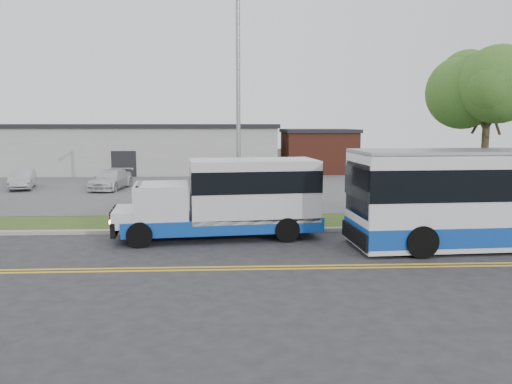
{
  "coord_description": "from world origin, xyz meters",
  "views": [
    {
      "loc": [
        2.68,
        -18.75,
        4.37
      ],
      "look_at": [
        3.69,
        1.44,
        1.6
      ],
      "focal_mm": 35.0,
      "sensor_mm": 36.0,
      "label": 1
    }
  ],
  "objects": [
    {
      "name": "lane_line_north",
      "position": [
        0.0,
        -3.85,
        0.01
      ],
      "size": [
        70.0,
        0.12,
        0.01
      ],
      "primitive_type": "cube",
      "color": "gold",
      "rests_on": "ground"
    },
    {
      "name": "parked_car_b",
      "position": [
        -5.22,
        14.26,
        0.74
      ],
      "size": [
        2.43,
        4.63,
        1.28
      ],
      "primitive_type": "imported",
      "rotation": [
        0.0,
        0.0,
        -0.15
      ],
      "color": "silver",
      "rests_on": "parking_lot"
    },
    {
      "name": "streetlight_near",
      "position": [
        3.0,
        2.73,
        5.23
      ],
      "size": [
        0.35,
        1.53,
        9.5
      ],
      "color": "gray",
      "rests_on": "verge"
    },
    {
      "name": "shuttle_bus",
      "position": [
        2.75,
        0.31,
        1.61
      ],
      "size": [
        8.07,
        3.39,
        3.01
      ],
      "rotation": [
        0.0,
        0.0,
        0.11
      ],
      "color": "#0E3D9E",
      "rests_on": "ground"
    },
    {
      "name": "brick_wing",
      "position": [
        10.5,
        26.0,
        1.96
      ],
      "size": [
        6.3,
        7.3,
        3.9
      ],
      "color": "brown",
      "rests_on": "ground"
    },
    {
      "name": "tree_east",
      "position": [
        14.0,
        3.0,
        6.2
      ],
      "size": [
        5.2,
        5.2,
        8.33
      ],
      "color": "#382C1E",
      "rests_on": "verge"
    },
    {
      "name": "commercial_building",
      "position": [
        -6.0,
        27.0,
        2.18
      ],
      "size": [
        25.4,
        10.4,
        4.35
      ],
      "color": "#9E9E99",
      "rests_on": "ground"
    },
    {
      "name": "parking_lot",
      "position": [
        0.0,
        17.0,
        0.05
      ],
      "size": [
        80.0,
        25.0,
        0.1
      ],
      "primitive_type": "cube",
      "color": "#4C4C4F",
      "rests_on": "ground"
    },
    {
      "name": "ground",
      "position": [
        0.0,
        0.0,
        0.0
      ],
      "size": [
        140.0,
        140.0,
        0.0
      ],
      "primitive_type": "plane",
      "color": "#28282B",
      "rests_on": "ground"
    },
    {
      "name": "curb",
      "position": [
        0.0,
        1.1,
        0.07
      ],
      "size": [
        80.0,
        0.3,
        0.15
      ],
      "primitive_type": "cube",
      "color": "#9E9B93",
      "rests_on": "ground"
    },
    {
      "name": "lane_line_south",
      "position": [
        0.0,
        -4.15,
        0.01
      ],
      "size": [
        70.0,
        0.12,
        0.01
      ],
      "primitive_type": "cube",
      "color": "gold",
      "rests_on": "ground"
    },
    {
      "name": "verge",
      "position": [
        0.0,
        2.9,
        0.05
      ],
      "size": [
        80.0,
        3.3,
        0.1
      ],
      "primitive_type": "cube",
      "color": "#314A18",
      "rests_on": "ground"
    },
    {
      "name": "parked_car_a",
      "position": [
        -11.14,
        14.77,
        0.73
      ],
      "size": [
        2.28,
        4.07,
        1.27
      ],
      "primitive_type": "imported",
      "rotation": [
        0.0,
        0.0,
        0.26
      ],
      "color": "#A7A9AE",
      "rests_on": "parking_lot"
    }
  ]
}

